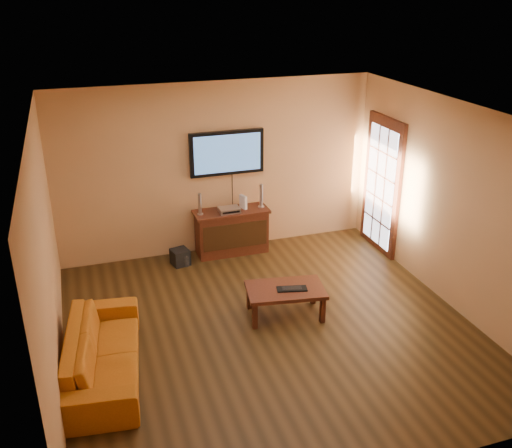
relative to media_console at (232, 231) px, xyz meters
name	(u,v)px	position (x,y,z in m)	size (l,w,h in m)	color
ground_plane	(270,328)	(-0.15, -2.27, -0.36)	(5.00, 5.00, 0.00)	#30200D
room_walls	(255,187)	(-0.15, -1.64, 1.32)	(5.00, 5.00, 5.00)	tan
french_door	(382,187)	(2.31, -0.57, 0.69)	(0.07, 1.02, 2.22)	#3F190E
media_console	(232,231)	(0.00, 0.00, 0.00)	(1.18, 0.45, 0.72)	#3F190E
television	(227,153)	(0.00, 0.19, 1.24)	(1.17, 0.08, 0.69)	black
coffee_table	(285,292)	(0.14, -2.03, -0.01)	(1.08, 0.75, 0.40)	#3F190E
sofa	(102,345)	(-2.20, -2.52, 0.01)	(1.93, 0.56, 0.75)	#B56014
speaker_left	(200,205)	(-0.50, 0.00, 0.51)	(0.09, 0.09, 0.34)	silver
speaker_right	(261,197)	(0.50, 0.00, 0.53)	(0.10, 0.10, 0.38)	silver
av_receiver	(229,210)	(-0.05, -0.04, 0.39)	(0.32, 0.23, 0.07)	silver
game_console	(243,202)	(0.21, 0.03, 0.47)	(0.04, 0.16, 0.22)	white
subwoofer	(180,257)	(-0.88, -0.17, -0.24)	(0.25, 0.25, 0.25)	black
bottle	(187,261)	(-0.80, -0.28, -0.27)	(0.07, 0.07, 0.19)	white
keyboard	(292,289)	(0.21, -2.09, 0.05)	(0.41, 0.23, 0.02)	black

